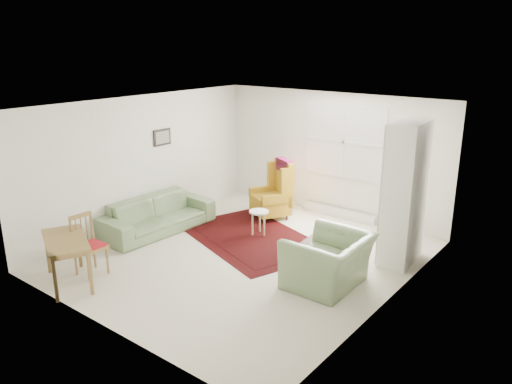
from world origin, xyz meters
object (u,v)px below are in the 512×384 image
Objects in this scene: desk_chair at (90,246)px; cabinet at (405,194)px; armchair at (329,256)px; stool at (259,223)px; sofa at (158,209)px; wingback_chair at (270,189)px; desk at (68,261)px; coffee_table at (321,254)px.

cabinet is at bearing -45.67° from desk_chair.
armchair reaches higher than stool.
cabinet reaches higher than stool.
armchair is at bearing -57.24° from desk_chair.
sofa is 1.86× the size of armchair.
sofa is 1.92m from stool.
wingback_chair reaches higher than desk.
desk_chair is (-3.54, -3.39, -0.68)m from cabinet.
cabinet is 5.24m from desk.
stool is 3.05m from desk_chair.
wingback_chair is 1.06× the size of desk.
armchair is 1.06× the size of desk.
cabinet is (2.90, -0.37, 0.55)m from wingback_chair.
armchair is 1.00× the size of wingback_chair.
desk is at bearing -133.88° from coffee_table.
sofa is at bearing -89.81° from armchair.
sofa is 2.34× the size of desk_chair.
stool is 0.51× the size of desk_chair.
cabinet is at bearing 48.83° from coffee_table.
cabinet is at bearing 12.10° from stool.
coffee_table is 1.64m from cabinet.
armchair is at bearing -86.29° from sofa.
sofa is 4.45m from cabinet.
armchair is at bearing -112.69° from cabinet.
stool reaches higher than coffee_table.
stool is at bearing -55.56° from sofa.
coffee_table is at bearing -47.58° from desk_chair.
armchair is at bearing -9.17° from wingback_chair.
cabinet is (0.89, 1.01, 0.93)m from coffee_table.
stool is (0.40, -0.90, -0.36)m from wingback_chair.
wingback_chair is 0.52× the size of cabinet.
stool is at bearing -19.50° from desk_chair.
desk_chair reaches higher than stool.
desk_chair reaches higher than armchair.
sofa is 0.96× the size of cabinet.
coffee_table is at bearing -6.22° from wingback_chair.
cabinet is (0.49, 1.47, 0.69)m from armchair.
wingback_chair is at bearing 81.16° from desk.
stool is at bearing 163.44° from coffee_table.
cabinet reaches higher than armchair.
armchair reaches higher than coffee_table.
wingback_chair is at bearing -9.10° from desk_chair.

